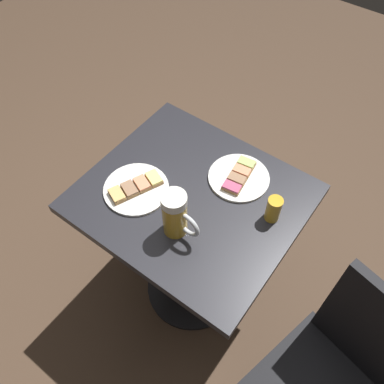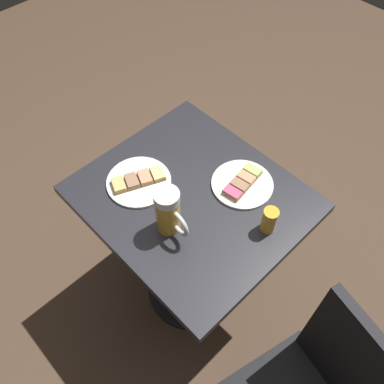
% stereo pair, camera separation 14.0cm
% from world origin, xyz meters
% --- Properties ---
extents(ground_plane, '(6.00, 6.00, 0.00)m').
position_xyz_m(ground_plane, '(0.00, 0.00, 0.00)').
color(ground_plane, '#4C3828').
extents(cafe_table, '(0.65, 0.74, 0.77)m').
position_xyz_m(cafe_table, '(0.00, 0.00, 0.59)').
color(cafe_table, black).
rests_on(cafe_table, ground_plane).
extents(plate_near, '(0.23, 0.23, 0.03)m').
position_xyz_m(plate_near, '(-0.10, 0.17, 0.78)').
color(plate_near, white).
rests_on(plate_near, cafe_table).
extents(plate_far, '(0.22, 0.22, 0.03)m').
position_xyz_m(plate_far, '(0.16, -0.09, 0.78)').
color(plate_far, white).
rests_on(plate_far, cafe_table).
extents(beer_mug, '(0.08, 0.14, 0.18)m').
position_xyz_m(beer_mug, '(-0.14, -0.04, 0.86)').
color(beer_mug, gold).
rests_on(beer_mug, cafe_table).
extents(beer_glass_small, '(0.05, 0.05, 0.10)m').
position_xyz_m(beer_glass_small, '(0.08, -0.27, 0.82)').
color(beer_glass_small, gold).
rests_on(beer_glass_small, cafe_table).
extents(cafe_chair, '(0.46, 0.46, 0.93)m').
position_xyz_m(cafe_chair, '(-0.15, -0.69, 0.54)').
color(cafe_chair, black).
rests_on(cafe_chair, ground_plane).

